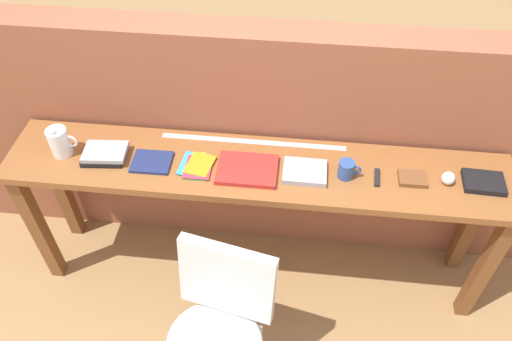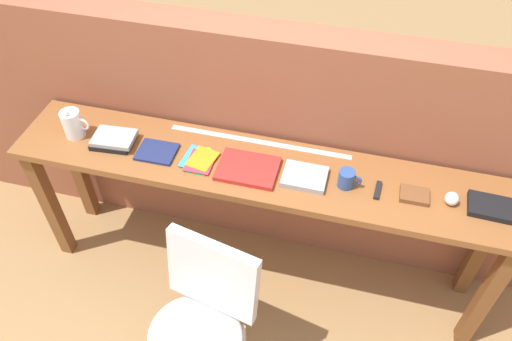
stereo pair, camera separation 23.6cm
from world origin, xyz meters
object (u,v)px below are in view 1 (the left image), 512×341
object	(u,v)px
book_stack_leftmost	(104,154)
sports_ball_small	(448,178)
multitool_folded	(377,177)
chair_white_moulded	(219,322)
leather_journal_brown	(412,179)
pitcher_white	(60,142)
mug	(347,169)
book_open_centre	(247,169)
book_repair_rightmost	(484,182)
magazine_cycling	(152,162)
pamphlet_pile_colourful	(197,166)

from	to	relation	value
book_stack_leftmost	sports_ball_small	distance (m)	1.65
multitool_folded	sports_ball_small	size ratio (longest dim) A/B	1.74
multitool_folded	sports_ball_small	distance (m)	0.33
chair_white_moulded	leather_journal_brown	size ratio (longest dim) A/B	6.86
pitcher_white	mug	bearing A→B (deg)	-0.26
book_open_centre	book_repair_rightmost	xyz separation A→B (m)	(1.11, 0.04, 0.00)
book_repair_rightmost	book_open_centre	bearing A→B (deg)	-175.87
magazine_cycling	sports_ball_small	size ratio (longest dim) A/B	3.02
multitool_folded	book_repair_rightmost	size ratio (longest dim) A/B	0.59
pitcher_white	sports_ball_small	distance (m)	1.87
book_open_centre	magazine_cycling	bearing A→B (deg)	179.36
pitcher_white	sports_ball_small	world-z (taller)	pitcher_white
book_stack_leftmost	mug	bearing A→B (deg)	0.12
mug	multitool_folded	world-z (taller)	mug
pamphlet_pile_colourful	leather_journal_brown	xyz separation A→B (m)	(1.03, 0.02, 0.00)
pitcher_white	mug	size ratio (longest dim) A/B	1.67
mug	sports_ball_small	size ratio (longest dim) A/B	1.74
chair_white_moulded	sports_ball_small	bearing A→B (deg)	32.46
pitcher_white	pamphlet_pile_colourful	bearing A→B (deg)	-1.84
leather_journal_brown	multitool_folded	bearing A→B (deg)	-177.99
book_stack_leftmost	chair_white_moulded	bearing A→B (deg)	-43.86
multitool_folded	book_open_centre	bearing A→B (deg)	-178.33
book_stack_leftmost	magazine_cycling	bearing A→B (deg)	-3.00
book_open_centre	mug	world-z (taller)	mug
book_open_centre	multitool_folded	size ratio (longest dim) A/B	2.62
chair_white_moulded	book_stack_leftmost	distance (m)	0.98
magazine_cycling	pitcher_white	bearing A→B (deg)	176.52
pamphlet_pile_colourful	sports_ball_small	world-z (taller)	sports_ball_small
pitcher_white	magazine_cycling	xyz separation A→B (m)	(0.46, -0.02, -0.07)
book_repair_rightmost	leather_journal_brown	bearing A→B (deg)	-175.95
chair_white_moulded	leather_journal_brown	distance (m)	1.12
pitcher_white	mug	world-z (taller)	pitcher_white
chair_white_moulded	magazine_cycling	xyz separation A→B (m)	(-0.41, 0.61, 0.36)
pitcher_white	multitool_folded	xyz separation A→B (m)	(1.54, -0.01, -0.07)
book_open_centre	sports_ball_small	size ratio (longest dim) A/B	4.57
book_open_centre	leather_journal_brown	distance (m)	0.78
magazine_cycling	mug	size ratio (longest dim) A/B	1.73
mug	multitool_folded	bearing A→B (deg)	-0.34
pamphlet_pile_colourful	leather_journal_brown	distance (m)	1.03
chair_white_moulded	book_stack_leftmost	size ratio (longest dim) A/B	3.96
book_open_centre	leather_journal_brown	world-z (taller)	same
multitool_folded	book_repair_rightmost	distance (m)	0.49
book_stack_leftmost	pamphlet_pile_colourful	bearing A→B (deg)	-1.61
book_stack_leftmost	magazine_cycling	xyz separation A→B (m)	(0.24, -0.01, -0.02)
multitool_folded	sports_ball_small	bearing A→B (deg)	1.55
pitcher_white	leather_journal_brown	world-z (taller)	pitcher_white
book_open_centre	leather_journal_brown	size ratio (longest dim) A/B	2.22
book_open_centre	pamphlet_pile_colourful	bearing A→B (deg)	179.05
chair_white_moulded	multitool_folded	distance (m)	0.99
mug	book_repair_rightmost	distance (m)	0.64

